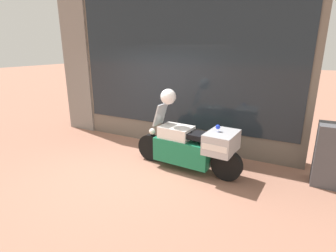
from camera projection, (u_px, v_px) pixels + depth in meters
The scene contains 5 objects.
ground_plane at pixel (122, 171), 5.41m from camera, with size 60.00×60.00×0.00m, color #9E6B56.
shop_building at pixel (152, 62), 6.70m from camera, with size 6.70×0.55×4.15m.
window_display at pixel (181, 127), 6.83m from camera, with size 5.31×0.30×1.81m.
paramedic_motorcycle at pixel (192, 146), 5.26m from camera, with size 2.36×0.76×1.33m.
white_helmet at pixel (168, 97), 5.27m from camera, with size 0.32×0.32×0.32m, color white.
Camera 1 is at (3.14, -3.90, 2.45)m, focal length 28.00 mm.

